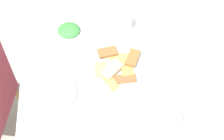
% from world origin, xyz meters
% --- Properties ---
extents(ground_plane, '(6.00, 6.00, 0.00)m').
position_xyz_m(ground_plane, '(0.00, 0.00, 0.00)').
color(ground_plane, '#A2AC9B').
extents(dining_table, '(1.04, 0.94, 0.76)m').
position_xyz_m(dining_table, '(0.00, 0.00, 0.67)').
color(dining_table, white).
rests_on(dining_table, ground_plane).
extents(pide_platter, '(0.31, 0.30, 0.05)m').
position_xyz_m(pide_platter, '(0.05, -0.04, 0.77)').
color(pide_platter, white).
rests_on(pide_platter, dining_table).
extents(salad_plate_greens, '(0.23, 0.23, 0.06)m').
position_xyz_m(salad_plate_greens, '(0.34, 0.21, 0.77)').
color(salad_plate_greens, white).
rests_on(salad_plate_greens, dining_table).
extents(salad_plate_rice, '(0.23, 0.23, 0.07)m').
position_xyz_m(salad_plate_rice, '(-0.10, 0.26, 0.78)').
color(salad_plate_rice, white).
rests_on(salad_plate_rice, dining_table).
extents(soda_can, '(0.09, 0.09, 0.12)m').
position_xyz_m(soda_can, '(-0.33, -0.26, 0.82)').
color(soda_can, silver).
rests_on(soda_can, dining_table).
extents(drinking_glass, '(0.08, 0.08, 0.11)m').
position_xyz_m(drinking_glass, '(0.33, -0.12, 0.81)').
color(drinking_glass, silver).
rests_on(drinking_glass, dining_table).
extents(paper_napkin, '(0.13, 0.13, 0.00)m').
position_xyz_m(paper_napkin, '(0.15, -0.29, 0.76)').
color(paper_napkin, white).
rests_on(paper_napkin, dining_table).
extents(fork, '(0.17, 0.07, 0.00)m').
position_xyz_m(fork, '(0.15, -0.31, 0.76)').
color(fork, silver).
rests_on(fork, paper_napkin).
extents(spoon, '(0.18, 0.07, 0.00)m').
position_xyz_m(spoon, '(0.15, -0.27, 0.76)').
color(spoon, silver).
rests_on(spoon, paper_napkin).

